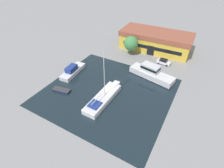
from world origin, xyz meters
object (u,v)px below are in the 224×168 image
object	(u,v)px
cabin_boat	(73,71)
parked_car	(164,62)
warehouse_building	(156,41)
quay_tree_near_building	(131,43)
small_dinghy	(61,90)
motor_cruiser	(151,73)
sailboat_moored	(103,98)

from	to	relation	value
cabin_boat	parked_car	bearing A→B (deg)	34.88
warehouse_building	quay_tree_near_building	xyz separation A→B (m)	(-5.71, -7.94, 0.81)
small_dinghy	motor_cruiser	bearing A→B (deg)	124.16
warehouse_building	parked_car	distance (m)	10.61
quay_tree_near_building	small_dinghy	size ratio (longest dim) A/B	1.35
quay_tree_near_building	sailboat_moored	size ratio (longest dim) A/B	0.42
motor_cruiser	cabin_boat	distance (m)	21.86
quay_tree_near_building	sailboat_moored	bearing A→B (deg)	-80.21
quay_tree_near_building	cabin_boat	distance (m)	20.94
quay_tree_near_building	small_dinghy	bearing A→B (deg)	-104.62
warehouse_building	sailboat_moored	world-z (taller)	sailboat_moored
quay_tree_near_building	cabin_boat	size ratio (longest dim) A/B	0.69
warehouse_building	motor_cruiser	xyz separation A→B (m)	(4.82, -17.34, -1.75)
small_dinghy	cabin_boat	xyz separation A→B (m)	(-2.57, 7.50, 0.64)
warehouse_building	small_dinghy	bearing A→B (deg)	-112.39
quay_tree_near_building	motor_cruiser	size ratio (longest dim) A/B	0.49
motor_cruiser	small_dinghy	xyz separation A→B (m)	(-17.31, -16.59, -1.11)
quay_tree_near_building	small_dinghy	xyz separation A→B (m)	(-6.78, -25.99, -3.68)
quay_tree_near_building	parked_car	bearing A→B (deg)	-3.18
motor_cruiser	small_dinghy	bearing A→B (deg)	144.89
sailboat_moored	cabin_boat	xyz separation A→B (m)	(-13.44, 5.23, 0.18)
motor_cruiser	small_dinghy	size ratio (longest dim) A/B	2.76
motor_cruiser	small_dinghy	distance (m)	24.00
warehouse_building	parked_car	world-z (taller)	warehouse_building
quay_tree_near_building	parked_car	size ratio (longest dim) A/B	1.48
warehouse_building	small_dinghy	world-z (taller)	warehouse_building
small_dinghy	cabin_boat	world-z (taller)	cabin_boat
cabin_boat	motor_cruiser	bearing A→B (deg)	18.89
small_dinghy	cabin_boat	bearing A→B (deg)	-170.73
quay_tree_near_building	sailboat_moored	distance (m)	24.29
parked_car	cabin_boat	world-z (taller)	cabin_boat
sailboat_moored	warehouse_building	bearing A→B (deg)	87.70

